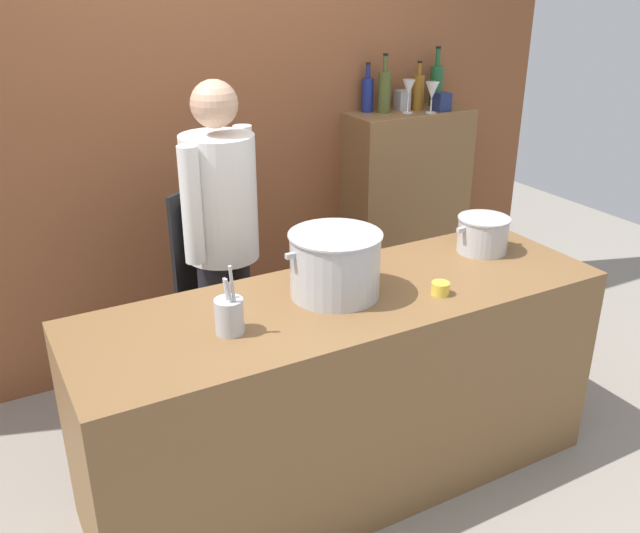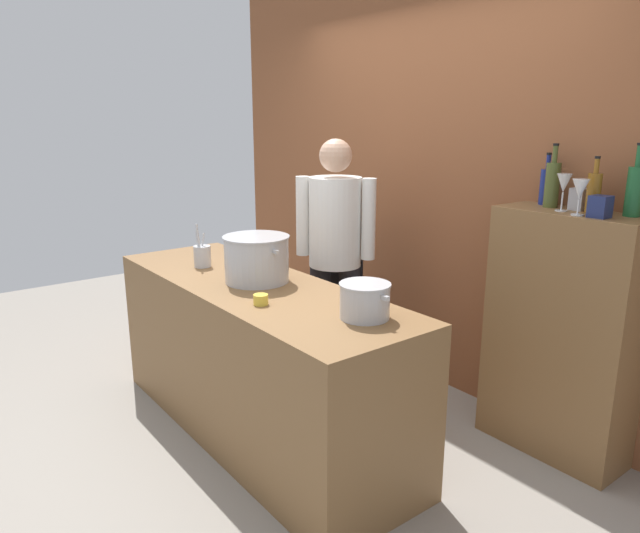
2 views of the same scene
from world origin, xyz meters
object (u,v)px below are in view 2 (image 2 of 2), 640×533
(butter_jar, at_px, (261,300))
(wine_glass_short, at_px, (564,184))
(chef, at_px, (335,247))
(wine_glass_wide, at_px, (580,190))
(utensil_crock, at_px, (202,256))
(wine_bottle_amber, at_px, (594,192))
(wine_bottle_cobalt, at_px, (546,186))
(wine_bottle_olive, at_px, (552,183))
(spice_tin_navy, at_px, (600,207))
(spice_tin_silver, at_px, (579,199))
(stockpot_large, at_px, (257,259))
(stockpot_small, at_px, (365,301))
(wine_bottle_green, at_px, (635,190))

(butter_jar, bearing_deg, wine_glass_short, 60.11)
(chef, relative_size, wine_glass_wide, 9.45)
(utensil_crock, relative_size, butter_jar, 3.68)
(wine_bottle_amber, bearing_deg, wine_bottle_cobalt, 165.47)
(wine_bottle_olive, bearing_deg, butter_jar, -114.84)
(wine_bottle_cobalt, distance_m, spice_tin_navy, 0.44)
(spice_tin_silver, bearing_deg, stockpot_large, -133.59)
(stockpot_small, relative_size, wine_glass_short, 1.59)
(wine_bottle_olive, distance_m, spice_tin_navy, 0.35)
(wine_bottle_olive, bearing_deg, wine_glass_wide, -31.81)
(stockpot_small, bearing_deg, spice_tin_navy, 62.65)
(stockpot_large, bearing_deg, wine_bottle_olive, 49.68)
(utensil_crock, bearing_deg, stockpot_small, 7.10)
(butter_jar, bearing_deg, stockpot_large, 150.85)
(stockpot_large, height_order, stockpot_small, stockpot_large)
(utensil_crock, distance_m, wine_bottle_olive, 2.03)
(wine_bottle_cobalt, bearing_deg, wine_bottle_amber, -14.53)
(stockpot_small, bearing_deg, wine_bottle_amber, 68.97)
(wine_bottle_olive, bearing_deg, wine_bottle_cobalt, 137.98)
(utensil_crock, bearing_deg, wine_bottle_cobalt, 43.52)
(wine_bottle_amber, bearing_deg, butter_jar, -122.39)
(stockpot_small, distance_m, spice_tin_navy, 1.20)
(stockpot_small, bearing_deg, butter_jar, -148.79)
(wine_glass_short, bearing_deg, butter_jar, -119.89)
(wine_bottle_olive, relative_size, spice_tin_silver, 2.94)
(wine_glass_short, bearing_deg, spice_tin_navy, -10.15)
(butter_jar, bearing_deg, wine_bottle_amber, 57.61)
(stockpot_small, xyz_separation_m, utensil_crock, (-1.30, -0.16, -0.01))
(wine_glass_wide, relative_size, spice_tin_navy, 1.69)
(stockpot_large, relative_size, wine_bottle_cobalt, 1.54)
(wine_bottle_olive, height_order, spice_tin_navy, wine_bottle_olive)
(wine_glass_short, relative_size, spice_tin_silver, 1.68)
(stockpot_large, distance_m, wine_bottle_cobalt, 1.62)
(wine_glass_short, xyz_separation_m, wine_glass_wide, (0.12, -0.06, -0.01))
(wine_bottle_amber, distance_m, spice_tin_silver, 0.11)
(wine_bottle_olive, relative_size, spice_tin_navy, 3.17)
(stockpot_small, bearing_deg, chef, 147.29)
(wine_glass_short, bearing_deg, wine_bottle_cobalt, 141.25)
(stockpot_small, height_order, butter_jar, stockpot_small)
(stockpot_large, relative_size, wine_glass_wide, 2.43)
(wine_glass_short, bearing_deg, utensil_crock, -143.11)
(stockpot_large, distance_m, stockpot_small, 0.82)
(utensil_crock, distance_m, butter_jar, 0.86)
(spice_tin_silver, bearing_deg, butter_jar, -119.09)
(stockpot_large, bearing_deg, wine_glass_wide, 40.21)
(butter_jar, bearing_deg, spice_tin_navy, 52.78)
(stockpot_large, xyz_separation_m, utensil_crock, (-0.48, -0.09, -0.06))
(wine_bottle_green, bearing_deg, stockpot_small, -117.13)
(butter_jar, bearing_deg, spice_tin_silver, 60.91)
(wine_glass_short, distance_m, spice_tin_silver, 0.13)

